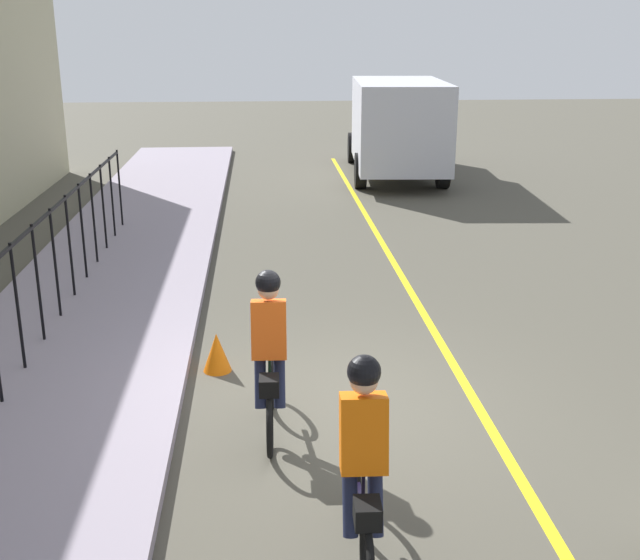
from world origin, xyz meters
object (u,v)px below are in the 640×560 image
(cyclist_lead, at_px, (269,355))
(traffic_cone_near, at_px, (217,352))
(cyclist_follow, at_px, (363,466))
(box_truck_background, at_px, (396,123))

(cyclist_lead, bearing_deg, traffic_cone_near, 23.04)
(cyclist_follow, distance_m, box_truck_background, 17.76)
(cyclist_follow, xyz_separation_m, box_truck_background, (17.45, -3.21, 0.64))
(box_truck_background, bearing_deg, cyclist_follow, 173.46)
(box_truck_background, bearing_deg, traffic_cone_near, 165.30)
(cyclist_lead, xyz_separation_m, box_truck_background, (15.22, -3.90, 0.64))
(box_truck_background, xyz_separation_m, traffic_cone_near, (-13.54, 4.55, -1.30))
(cyclist_lead, distance_m, box_truck_background, 15.73)
(cyclist_lead, relative_size, traffic_cone_near, 3.60)
(cyclist_follow, relative_size, traffic_cone_near, 3.60)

